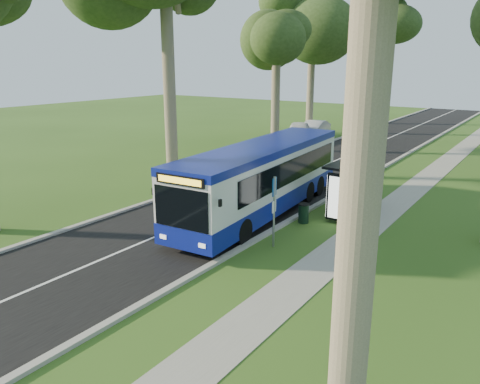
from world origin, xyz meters
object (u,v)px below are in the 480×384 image
at_px(bus_shelter, 351,181).
at_px(car_white, 299,132).
at_px(car_silver, 314,129).
at_px(bus, 262,179).
at_px(litter_bin, 304,213).
at_px(bus_stop_sign, 274,204).

relative_size(bus_shelter, car_white, 0.57).
bearing_deg(car_silver, bus, -75.06).
bearing_deg(car_silver, bus_shelter, -65.25).
height_order(car_white, car_silver, car_white).
xyz_separation_m(bus, car_white, (-7.68, 18.38, -0.77)).
height_order(bus_shelter, car_silver, bus_shelter).
distance_m(litter_bin, car_white, 20.86).
height_order(bus_stop_sign, car_white, bus_stop_sign).
relative_size(car_white, car_silver, 1.09).
relative_size(bus_stop_sign, car_silver, 0.58).
xyz_separation_m(bus_shelter, car_silver, (-11.14, 19.66, -0.94)).
xyz_separation_m(bus_stop_sign, bus_shelter, (1.11, 4.62, 0.03)).
xyz_separation_m(bus, litter_bin, (2.13, -0.03, -1.20)).
bearing_deg(litter_bin, bus_stop_sign, -84.52).
bearing_deg(bus, car_silver, 105.63).
distance_m(bus, litter_bin, 2.45).
distance_m(car_white, car_silver, 2.84).
height_order(bus_shelter, car_white, bus_shelter).
bearing_deg(bus, car_white, 108.59).
distance_m(bus, car_silver, 22.55).
bearing_deg(car_white, car_silver, 66.53).
bearing_deg(car_silver, car_white, -96.31).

